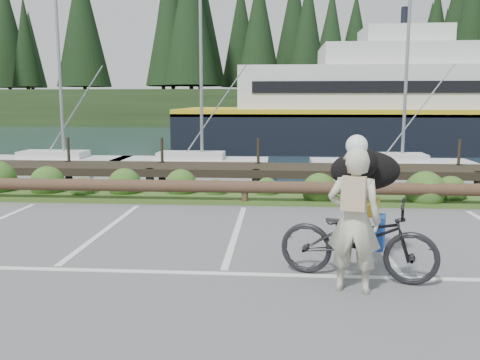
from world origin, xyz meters
The scene contains 7 objects.
ground centered at (0.00, 0.00, 0.00)m, with size 72.00×72.00×0.00m, color #545456.
harbor_backdrop centered at (0.39, 78.47, 0.00)m, with size 170.00×160.00×30.00m.
vegetation_strip centered at (0.00, 5.30, 0.05)m, with size 34.00×1.60×0.10m, color #3D5B21.
log_rail centered at (0.00, 4.60, 0.00)m, with size 32.00×0.30×0.60m, color #443021, non-canonical shape.
bicycle centered at (1.94, -0.44, 0.59)m, with size 0.78×2.24×1.18m, color black.
cyclist centered at (1.81, -0.95, 0.98)m, with size 0.71×0.47×1.95m, color #BCBAA0.
dog centered at (2.13, 0.25, 1.48)m, with size 1.06×0.52×0.61m, color black.
Camera 1 is at (0.78, -7.59, 2.56)m, focal length 38.00 mm.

